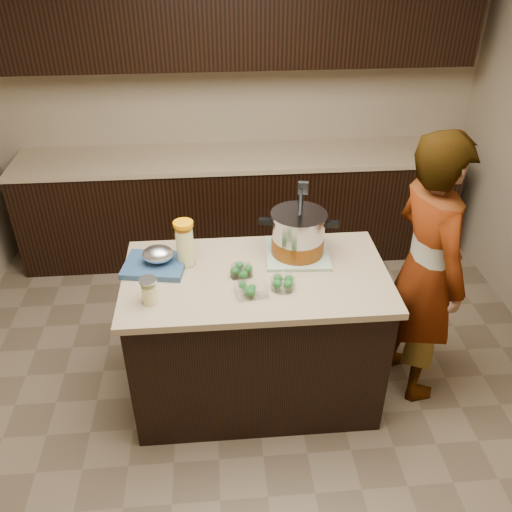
{
  "coord_description": "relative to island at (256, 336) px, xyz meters",
  "views": [
    {
      "loc": [
        -0.2,
        -2.43,
        2.6
      ],
      "look_at": [
        0.0,
        0.0,
        1.02
      ],
      "focal_mm": 38.0,
      "sensor_mm": 36.0,
      "label": 1
    }
  ],
  "objects": [
    {
      "name": "person",
      "position": [
        0.98,
        0.03,
        0.39
      ],
      "size": [
        0.52,
        0.68,
        1.69
      ],
      "primitive_type": "imported",
      "rotation": [
        0.0,
        0.0,
        1.78
      ],
      "color": "gray",
      "rests_on": "ground"
    },
    {
      "name": "blue_tray",
      "position": [
        -0.55,
        0.11,
        0.49
      ],
      "size": [
        0.37,
        0.32,
        0.13
      ],
      "rotation": [
        0.0,
        0.0,
        -0.16
      ],
      "color": "navy",
      "rests_on": "island"
    },
    {
      "name": "stock_pot",
      "position": [
        0.25,
        0.18,
        0.57
      ],
      "size": [
        0.45,
        0.37,
        0.45
      ],
      "rotation": [
        0.0,
        0.0,
        -0.17
      ],
      "color": "#B7B7BC",
      "rests_on": "dish_towel"
    },
    {
      "name": "island",
      "position": [
        0.0,
        0.0,
        0.0
      ],
      "size": [
        1.46,
        0.81,
        0.9
      ],
      "color": "black",
      "rests_on": "ground"
    },
    {
      "name": "room_shell",
      "position": [
        0.0,
        0.0,
        1.26
      ],
      "size": [
        4.04,
        4.04,
        2.72
      ],
      "color": "tan",
      "rests_on": "ground"
    },
    {
      "name": "lemonade_pitcher",
      "position": [
        -0.38,
        0.14,
        0.57
      ],
      "size": [
        0.14,
        0.14,
        0.27
      ],
      "rotation": [
        0.0,
        0.0,
        0.31
      ],
      "color": "#F5F295",
      "rests_on": "island"
    },
    {
      "name": "back_cabinets",
      "position": [
        0.0,
        1.74,
        0.49
      ],
      "size": [
        3.6,
        0.63,
        2.33
      ],
      "color": "black",
      "rests_on": "ground"
    },
    {
      "name": "ground_plane",
      "position": [
        0.0,
        0.0,
        -0.45
      ],
      "size": [
        4.0,
        4.0,
        0.0
      ],
      "primitive_type": "plane",
      "color": "brown",
      "rests_on": "ground"
    },
    {
      "name": "broccoli_tub_rect",
      "position": [
        -0.04,
        -0.18,
        0.47
      ],
      "size": [
        0.18,
        0.14,
        0.06
      ],
      "rotation": [
        0.0,
        0.0,
        0.12
      ],
      "color": "silver",
      "rests_on": "island"
    },
    {
      "name": "broccoli_tub_left",
      "position": [
        -0.08,
        -0.01,
        0.47
      ],
      "size": [
        0.13,
        0.13,
        0.06
      ],
      "rotation": [
        0.0,
        0.0,
        -0.08
      ],
      "color": "silver",
      "rests_on": "island"
    },
    {
      "name": "dish_towel",
      "position": [
        0.25,
        0.18,
        0.46
      ],
      "size": [
        0.38,
        0.38,
        0.02
      ],
      "primitive_type": "cube",
      "rotation": [
        0.0,
        0.0,
        -0.06
      ],
      "color": "#5F8E63",
      "rests_on": "island"
    },
    {
      "name": "broccoli_tub_right",
      "position": [
        0.13,
        -0.14,
        0.48
      ],
      "size": [
        0.16,
        0.16,
        0.06
      ],
      "rotation": [
        0.0,
        0.0,
        0.28
      ],
      "color": "silver",
      "rests_on": "island"
    },
    {
      "name": "mason_jar",
      "position": [
        -0.56,
        -0.2,
        0.51
      ],
      "size": [
        0.11,
        0.11,
        0.15
      ],
      "rotation": [
        0.0,
        0.0,
        -0.23
      ],
      "color": "#F5F295",
      "rests_on": "island"
    }
  ]
}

